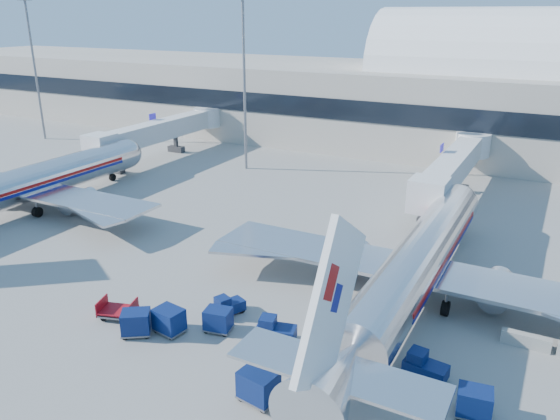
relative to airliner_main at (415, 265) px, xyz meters
The scene contains 18 objects.
ground 11.35m from the airliner_main, 155.75° to the right, with size 260.00×260.00×0.00m, color gray.
terminal 56.80m from the airliner_main, 114.64° to the left, with size 170.00×28.15×21.00m.
airliner_main is the anchor object (origin of this frame).
airliner_mid 42.00m from the airliner_main, behind, with size 32.00×37.26×12.07m.
jetbridge_near 26.43m from the airliner_main, 95.22° to the left, with size 4.40×27.50×6.25m.
jetbridge_mid 51.62m from the airliner_main, 149.36° to the left, with size 4.40×27.50×6.25m.
mast_far_west 75.44m from the airliner_main, 159.99° to the left, with size 2.00×1.20×22.60m.
mast_west 41.12m from the airliner_main, 139.64° to the left, with size 2.00×1.20×22.60m.
barrier_near 8.74m from the airliner_main, 17.39° to the right, with size 3.00×0.55×0.90m, color #9E9E96.
tug_lead 11.67m from the airliner_main, 124.79° to the right, with size 2.78×1.84×1.66m.
tug_right 9.44m from the airliner_main, 70.89° to the right, with size 2.63×1.54×1.63m.
tug_left 13.89m from the airliner_main, 143.70° to the right, with size 1.95×2.52×1.47m.
cart_train_a 14.72m from the airliner_main, 135.64° to the right, with size 2.05×1.71×1.60m.
cart_train_b 17.87m from the airliner_main, 137.92° to the right, with size 2.17×1.77×1.74m.
cart_train_c 20.00m from the airliner_main, 138.73° to the right, with size 2.42×2.30×1.70m.
cart_solo_near 15.79m from the airliner_main, 106.64° to the right, with size 2.33×1.91×1.86m.
cart_solo_far 12.56m from the airliner_main, 60.14° to the right, with size 2.05×1.68×1.65m.
cart_open_red 21.46m from the airliner_main, 145.41° to the right, with size 2.84×2.36×0.66m.
Camera 1 is at (18.17, -31.80, 20.17)m, focal length 35.00 mm.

